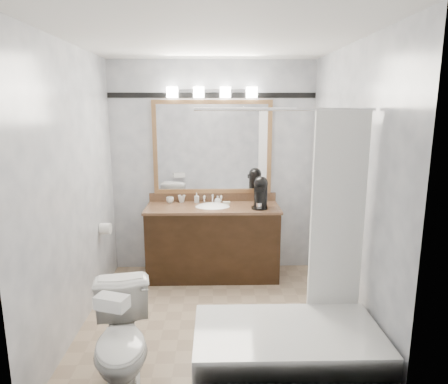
# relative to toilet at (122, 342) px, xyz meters

# --- Properties ---
(room) EXTENTS (2.42, 2.62, 2.52)m
(room) POSITION_rel_toilet_xyz_m (0.62, 0.92, 0.89)
(room) COLOR tan
(room) RESTS_ON ground
(vanity) EXTENTS (1.53, 0.58, 0.97)m
(vanity) POSITION_rel_toilet_xyz_m (0.62, 1.94, 0.08)
(vanity) COLOR black
(vanity) RESTS_ON ground
(mirror) EXTENTS (1.40, 0.04, 1.10)m
(mirror) POSITION_rel_toilet_xyz_m (0.62, 2.20, 1.14)
(mirror) COLOR #AB7B4D
(mirror) RESTS_ON room
(vanity_light_bar) EXTENTS (1.02, 0.14, 0.12)m
(vanity_light_bar) POSITION_rel_toilet_xyz_m (0.62, 2.15, 1.77)
(vanity_light_bar) COLOR silver
(vanity_light_bar) RESTS_ON room
(accent_stripe) EXTENTS (2.40, 0.01, 0.06)m
(accent_stripe) POSITION_rel_toilet_xyz_m (0.62, 2.21, 1.74)
(accent_stripe) COLOR black
(accent_stripe) RESTS_ON room
(bathtub) EXTENTS (1.30, 0.75, 1.96)m
(bathtub) POSITION_rel_toilet_xyz_m (1.18, 0.02, -0.08)
(bathtub) COLOR white
(bathtub) RESTS_ON ground
(tp_roll) EXTENTS (0.11, 0.12, 0.12)m
(tp_roll) POSITION_rel_toilet_xyz_m (-0.52, 1.58, 0.34)
(tp_roll) COLOR white
(tp_roll) RESTS_ON room
(toilet) EXTENTS (0.54, 0.78, 0.73)m
(toilet) POSITION_rel_toilet_xyz_m (0.00, 0.00, 0.00)
(toilet) COLOR white
(toilet) RESTS_ON ground
(tissue_box) EXTENTS (0.23, 0.17, 0.08)m
(tissue_box) POSITION_rel_toilet_xyz_m (0.00, -0.20, 0.41)
(tissue_box) COLOR white
(tissue_box) RESTS_ON toilet
(coffee_maker) EXTENTS (0.19, 0.23, 0.36)m
(coffee_maker) POSITION_rel_toilet_xyz_m (1.16, 1.87, 0.67)
(coffee_maker) COLOR black
(coffee_maker) RESTS_ON vanity
(cup_left) EXTENTS (0.09, 0.09, 0.07)m
(cup_left) POSITION_rel_toilet_xyz_m (0.12, 2.12, 0.52)
(cup_left) COLOR white
(cup_left) RESTS_ON vanity
(cup_right) EXTENTS (0.11, 0.11, 0.08)m
(cup_right) POSITION_rel_toilet_xyz_m (0.25, 2.15, 0.53)
(cup_right) COLOR white
(cup_right) RESTS_ON vanity
(soap_bottle_a) EXTENTS (0.06, 0.06, 0.12)m
(soap_bottle_a) POSITION_rel_toilet_xyz_m (0.43, 2.13, 0.54)
(soap_bottle_a) COLOR white
(soap_bottle_a) RESTS_ON vanity
(soap_bottle_b) EXTENTS (0.10, 0.10, 0.10)m
(soap_bottle_b) POSITION_rel_toilet_xyz_m (0.68, 2.07, 0.53)
(soap_bottle_b) COLOR white
(soap_bottle_b) RESTS_ON vanity
(soap_bar) EXTENTS (0.09, 0.06, 0.03)m
(soap_bar) POSITION_rel_toilet_xyz_m (0.79, 2.05, 0.50)
(soap_bar) COLOR beige
(soap_bar) RESTS_ON vanity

